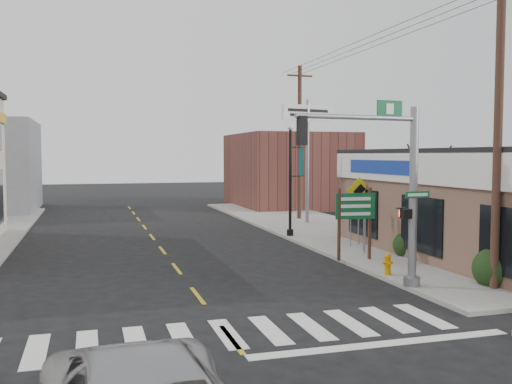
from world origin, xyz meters
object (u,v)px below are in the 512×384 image
object	(u,v)px
dance_center_sign	(308,131)
utility_pole_near	(498,119)
guide_sign	(355,213)
fire_hydrant	(388,263)
traffic_signal_pole	(394,177)
lamp_post	(291,171)
bare_tree	(430,154)
utility_pole_far	(300,141)

from	to	relation	value
dance_center_sign	utility_pole_near	world-z (taller)	utility_pole_near
dance_center_sign	guide_sign	bearing A→B (deg)	-114.36
guide_sign	fire_hydrant	size ratio (longest dim) A/B	3.86
utility_pole_near	fire_hydrant	bearing A→B (deg)	121.91
dance_center_sign	utility_pole_near	distance (m)	16.46
traffic_signal_pole	fire_hydrant	distance (m)	3.35
guide_sign	lamp_post	distance (m)	6.77
utility_pole_near	lamp_post	bearing A→B (deg)	92.53
traffic_signal_pole	dance_center_sign	world-z (taller)	dance_center_sign
dance_center_sign	lamp_post	bearing A→B (deg)	-131.14
traffic_signal_pole	dance_center_sign	size ratio (longest dim) A/B	0.78
lamp_post	bare_tree	xyz separation A→B (m)	(2.84, -7.10, 0.83)
guide_sign	utility_pole_far	bearing A→B (deg)	82.59
traffic_signal_pole	dance_center_sign	distance (m)	16.02
guide_sign	utility_pole_far	size ratio (longest dim) A/B	0.29
guide_sign	utility_pole_far	distance (m)	14.05
bare_tree	utility_pole_near	bearing A→B (deg)	-100.50
traffic_signal_pole	utility_pole_near	size ratio (longest dim) A/B	0.57
bare_tree	utility_pole_near	world-z (taller)	utility_pole_near
guide_sign	utility_pole_near	bearing A→B (deg)	-64.99
dance_center_sign	utility_pole_far	bearing A→B (deg)	69.76
dance_center_sign	bare_tree	bearing A→B (deg)	-100.54
traffic_signal_pole	utility_pole_near	xyz separation A→B (m)	(2.77, -0.92, 1.65)
guide_sign	bare_tree	bearing A→B (deg)	-4.69
guide_sign	lamp_post	xyz separation A→B (m)	(-0.07, 6.64, 1.34)
traffic_signal_pole	fire_hydrant	xyz separation A→B (m)	(0.74, 1.60, -2.85)
fire_hydrant	utility_pole_far	size ratio (longest dim) A/B	0.07
traffic_signal_pole	guide_sign	xyz separation A→B (m)	(0.87, 4.24, -1.50)
dance_center_sign	bare_tree	xyz separation A→B (m)	(0.20, -11.74, -1.33)
lamp_post	utility_pole_far	world-z (taller)	utility_pole_far
traffic_signal_pole	lamp_post	xyz separation A→B (m)	(0.80, 10.87, -0.16)
fire_hydrant	bare_tree	world-z (taller)	bare_tree
bare_tree	lamp_post	bearing A→B (deg)	111.79
traffic_signal_pole	utility_pole_near	distance (m)	3.36
lamp_post	guide_sign	bearing A→B (deg)	-103.26
utility_pole_near	utility_pole_far	xyz separation A→B (m)	(1.00, 18.58, -0.17)
guide_sign	dance_center_sign	xyz separation A→B (m)	(2.57, 11.28, 3.50)
traffic_signal_pole	utility_pole_far	size ratio (longest dim) A/B	0.59
lamp_post	dance_center_sign	distance (m)	5.76
traffic_signal_pole	utility_pole_far	xyz separation A→B (m)	(3.77, 17.66, 1.48)
guide_sign	fire_hydrant	world-z (taller)	guide_sign
traffic_signal_pole	utility_pole_far	distance (m)	18.12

